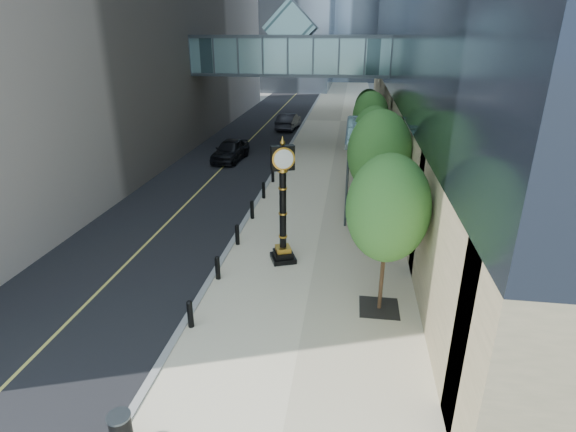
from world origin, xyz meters
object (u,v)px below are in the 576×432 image
object	(u,v)px
street_clock	(283,211)
trash_bin	(121,432)
car_far	(288,121)
pedestrian	(380,201)
car_near	(230,150)

from	to	relation	value
street_clock	trash_bin	xyz separation A→B (m)	(-2.34, -9.89, -1.84)
street_clock	car_far	distance (m)	29.06
trash_bin	car_far	size ratio (longest dim) A/B	0.18
trash_bin	pedestrian	world-z (taller)	pedestrian
car_near	car_far	bearing A→B (deg)	82.93
street_clock	pedestrian	bearing A→B (deg)	31.01
street_clock	trash_bin	world-z (taller)	street_clock
pedestrian	car_far	distance (m)	24.61
street_clock	pedestrian	world-z (taller)	street_clock
trash_bin	car_near	xyz separation A→B (m)	(-4.21, 25.82, 0.32)
car_far	street_clock	bearing A→B (deg)	102.32
trash_bin	car_near	distance (m)	26.16
pedestrian	car_far	xyz separation A→B (m)	(-8.16, 23.21, -0.15)
pedestrian	car_far	size ratio (longest dim) A/B	0.38
trash_bin	car_near	world-z (taller)	car_near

